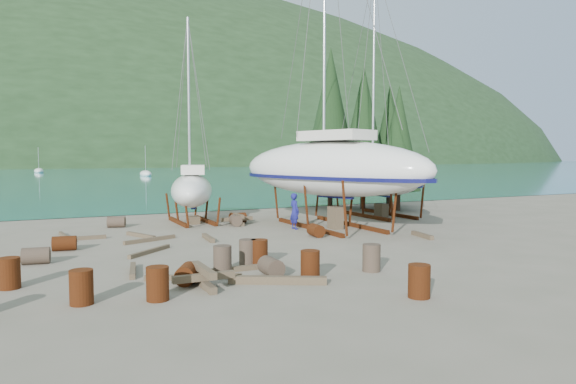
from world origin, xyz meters
name	(u,v)px	position (x,y,z in m)	size (l,w,h in m)	color
ground	(270,251)	(0.00, 0.00, 0.00)	(600.00, 600.00, 0.00)	#635F4E
bay_water	(54,162)	(0.00, 315.00, 0.01)	(700.00, 700.00, 0.00)	#19707E
far_hill	(53,162)	(0.00, 320.00, 0.00)	(800.00, 360.00, 110.00)	black
far_house_center	(1,158)	(-20.00, 190.00, 2.92)	(6.60, 5.60, 5.60)	beige
far_house_right	(145,158)	(30.00, 190.00, 2.92)	(6.60, 5.60, 5.60)	beige
cypress_near_right	(364,126)	(12.50, 12.00, 5.79)	(3.60, 3.60, 10.00)	black
cypress_mid_right	(399,138)	(14.00, 10.00, 4.92)	(3.06, 3.06, 8.50)	black
cypress_back_left	(331,115)	(11.00, 14.00, 6.66)	(4.14, 4.14, 11.50)	black
cypress_far_right	(389,136)	(15.50, 13.00, 5.21)	(3.24, 3.24, 9.00)	black
moored_boat_mid	(146,174)	(10.00, 80.00, 0.39)	(2.00, 5.00, 6.05)	white
moored_boat_far	(39,171)	(-8.00, 110.00, 0.39)	(2.00, 5.00, 6.05)	white
large_sailboat_near	(330,168)	(5.53, 4.82, 3.11)	(7.25, 12.77, 19.32)	white
large_sailboat_far	(377,176)	(10.70, 7.83, 2.51)	(4.43, 10.04, 15.36)	white
small_sailboat_shore	(192,190)	(-0.44, 9.70, 1.87)	(4.16, 7.42, 11.32)	white
worker	(295,211)	(3.62, 5.07, 0.92)	(0.67, 0.44, 1.84)	navy
drum_1	(271,267)	(-1.65, -3.80, 0.29)	(0.58, 0.58, 0.88)	#2D2823
drum_2	(64,243)	(-7.21, 3.69, 0.29)	(0.58, 0.58, 0.88)	#572B0F
drum_3	(310,265)	(-0.76, -4.68, 0.44)	(0.58, 0.58, 0.88)	#572B0F
drum_4	(238,218)	(1.83, 8.53, 0.29)	(0.58, 0.58, 0.88)	#572B0F
drum_5	(248,252)	(-1.71, -1.95, 0.44)	(0.58, 0.58, 0.88)	#2D2823
drum_6	(316,230)	(3.39, 2.42, 0.29)	(0.58, 0.58, 0.88)	#572B0F
drum_7	(419,281)	(0.86, -7.70, 0.44)	(0.58, 0.58, 0.88)	#572B0F
drum_8	(9,273)	(-8.86, -1.96, 0.44)	(0.58, 0.58, 0.88)	#572B0F
drum_9	(116,222)	(-4.47, 9.68, 0.29)	(0.58, 0.58, 0.88)	#2D2823
drum_10	(158,284)	(-5.37, -4.96, 0.44)	(0.58, 0.58, 0.88)	#572B0F
drum_11	(235,220)	(1.34, 7.57, 0.29)	(0.58, 0.58, 0.88)	#2D2823
drum_12	(187,274)	(-4.24, -3.60, 0.29)	(0.58, 0.58, 0.88)	#572B0F
drum_13	(81,287)	(-7.16, -4.49, 0.44)	(0.58, 0.58, 0.88)	#572B0F
drum_14	(259,252)	(-1.35, -2.15, 0.44)	(0.58, 0.58, 0.88)	#572B0F
drum_15	(36,256)	(-8.21, 1.38, 0.29)	(0.58, 0.58, 0.88)	#2D2823
drum_16	(222,259)	(-2.87, -2.74, 0.44)	(0.58, 0.58, 0.88)	#2D2823
drum_17	(371,258)	(1.55, -4.59, 0.44)	(0.58, 0.58, 0.88)	#2D2823
timber_1	(422,235)	(7.69, 0.14, 0.10)	(0.19, 1.74, 0.19)	brown
timber_3	(194,277)	(-3.92, -3.16, 0.07)	(0.15, 2.91, 0.15)	brown
timber_4	(141,235)	(-3.92, 5.81, 0.09)	(0.17, 2.14, 0.17)	brown
timber_5	(244,268)	(-2.14, -2.71, 0.08)	(0.16, 2.48, 0.16)	brown
timber_6	(234,222)	(1.58, 8.39, 0.10)	(0.19, 1.76, 0.19)	brown
timber_8	(208,238)	(-1.36, 3.70, 0.09)	(0.19, 1.76, 0.19)	brown
timber_10	(150,240)	(-3.75, 4.43, 0.08)	(0.16, 2.53, 0.16)	brown
timber_11	(150,251)	(-4.30, 1.66, 0.08)	(0.15, 2.48, 0.15)	brown
timber_12	(133,270)	(-5.44, -1.48, 0.08)	(0.17, 1.93, 0.17)	brown
timber_15	(65,237)	(-7.04, 6.92, 0.07)	(0.15, 2.92, 0.15)	brown
timber_16	(277,280)	(-1.89, -4.78, 0.11)	(0.23, 2.87, 0.23)	brown
timber_17	(80,238)	(-6.50, 6.19, 0.08)	(0.16, 2.24, 0.16)	brown
timber_pile_fore	(204,277)	(-3.92, -4.21, 0.30)	(1.80, 1.80, 0.60)	brown
timber_pile_aft	(237,219)	(1.59, 8.05, 0.30)	(1.80, 1.80, 0.60)	brown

